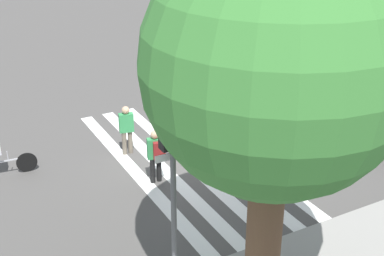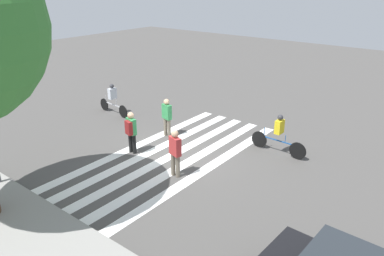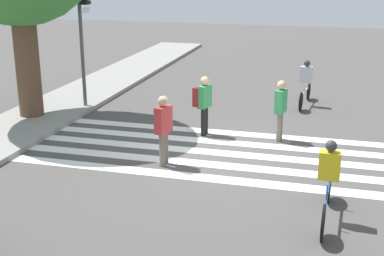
{
  "view_description": "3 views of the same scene",
  "coord_description": "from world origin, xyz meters",
  "views": [
    {
      "loc": [
        7.25,
        13.78,
        8.42
      ],
      "look_at": [
        0.02,
        0.48,
        1.4
      ],
      "focal_mm": 50.0,
      "sensor_mm": 36.0,
      "label": 1
    },
    {
      "loc": [
        -8.91,
        10.05,
        6.61
      ],
      "look_at": [
        -0.48,
        -0.72,
        1.08
      ],
      "focal_mm": 35.0,
      "sensor_mm": 36.0,
      "label": 2
    },
    {
      "loc": [
        -12.99,
        -2.77,
        4.82
      ],
      "look_at": [
        -1.1,
        0.44,
        0.98
      ],
      "focal_mm": 50.0,
      "sensor_mm": 36.0,
      "label": 3
    }
  ],
  "objects": [
    {
      "name": "ground_plane",
      "position": [
        0.0,
        0.0,
        0.0
      ],
      "size": [
        60.0,
        60.0,
        0.0
      ],
      "primitive_type": "plane",
      "color": "#4C4947"
    },
    {
      "name": "sidewalk_curb",
      "position": [
        0.0,
        6.25,
        0.07
      ],
      "size": [
        36.0,
        2.5,
        0.14
      ],
      "color": "gray",
      "rests_on": "ground_plane"
    },
    {
      "name": "crosswalk_stripes",
      "position": [
        -0.0,
        0.0,
        0.0
      ],
      "size": [
        3.96,
        10.0,
        0.01
      ],
      "color": "white",
      "rests_on": "ground_plane"
    },
    {
      "name": "traffic_light",
      "position": [
        3.1,
        5.21,
        3.19
      ],
      "size": [
        0.6,
        0.5,
        4.55
      ],
      "color": "#515456",
      "rests_on": "ground_plane"
    },
    {
      "name": "pedestrian_adult_yellow_jacket",
      "position": [
        -1.19,
        1.14,
        0.99
      ],
      "size": [
        0.53,
        0.35,
        1.76
      ],
      "rotation": [
        0.0,
        0.0,
        -0.29
      ],
      "color": "#6B6051",
      "rests_on": "ground_plane"
    },
    {
      "name": "pedestrian_adult_blue_shirt",
      "position": [
        1.41,
        0.78,
        1.01
      ],
      "size": [
        0.52,
        0.48,
        1.73
      ],
      "rotation": [
        0.0,
        0.0,
        2.87
      ],
      "color": "black",
      "rests_on": "ground_plane"
    },
    {
      "name": "pedestrian_adult_tall_backpack",
      "position": [
        1.47,
        -1.42,
        0.97
      ],
      "size": [
        0.51,
        0.32,
        1.72
      ],
      "rotation": [
        0.0,
        0.0,
        -0.23
      ],
      "color": "#6B6051",
      "rests_on": "ground_plane"
    },
    {
      "name": "cyclist_far_lane",
      "position": [
        5.57,
        -1.86,
        0.86
      ],
      "size": [
        2.3,
        0.42,
        1.61
      ],
      "rotation": [
        0.0,
        0.0,
        -0.1
      ],
      "color": "black",
      "rests_on": "ground_plane"
    },
    {
      "name": "cyclist_near_curb",
      "position": [
        -3.2,
        -2.83,
        0.87
      ],
      "size": [
        2.41,
        0.41,
        1.64
      ],
      "rotation": [
        0.0,
        0.0,
        -0.04
      ],
      "color": "black",
      "rests_on": "ground_plane"
    }
  ]
}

